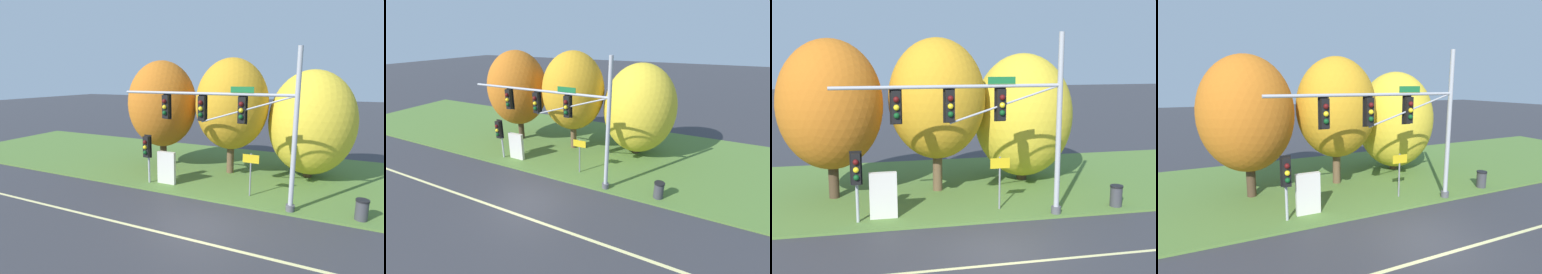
% 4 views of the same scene
% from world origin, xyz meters
% --- Properties ---
extents(ground_plane, '(160.00, 160.00, 0.00)m').
position_xyz_m(ground_plane, '(0.00, 0.00, 0.00)').
color(ground_plane, '#333338').
extents(lane_stripe, '(36.00, 0.16, 0.01)m').
position_xyz_m(lane_stripe, '(0.00, -1.20, 0.00)').
color(lane_stripe, beige).
rests_on(lane_stripe, ground).
extents(grass_verge, '(48.00, 11.50, 0.10)m').
position_xyz_m(grass_verge, '(0.00, 8.25, 0.05)').
color(grass_verge, '#517533').
rests_on(grass_verge, ground).
extents(traffic_signal_mast, '(9.15, 0.49, 7.42)m').
position_xyz_m(traffic_signal_mast, '(0.66, 2.86, 4.35)').
color(traffic_signal_mast, '#9EA0A5').
rests_on(traffic_signal_mast, grass_verge).
extents(pedestrian_signal_near_kerb, '(0.46, 0.55, 2.88)m').
position_xyz_m(pedestrian_signal_near_kerb, '(-4.61, 3.32, 2.15)').
color(pedestrian_signal_near_kerb, '#9EA0A5').
rests_on(pedestrian_signal_near_kerb, grass_verge).
extents(route_sign_post, '(0.84, 0.08, 2.28)m').
position_xyz_m(route_sign_post, '(1.30, 3.88, 1.62)').
color(route_sign_post, slate).
rests_on(route_sign_post, grass_verge).
extents(tree_nearest_road, '(4.68, 4.68, 7.24)m').
position_xyz_m(tree_nearest_road, '(-5.69, 7.07, 4.40)').
color(tree_nearest_road, '#423021').
rests_on(tree_nearest_road, grass_verge).
extents(tree_left_of_mast, '(4.56, 4.56, 7.31)m').
position_xyz_m(tree_left_of_mast, '(-0.83, 7.30, 4.55)').
color(tree_left_of_mast, brown).
rests_on(tree_left_of_mast, grass_verge).
extents(tree_behind_signpost, '(5.08, 5.08, 6.58)m').
position_xyz_m(tree_behind_signpost, '(3.84, 8.47, 3.51)').
color(tree_behind_signpost, '#4C3823').
rests_on(tree_behind_signpost, grass_verge).
extents(info_kiosk, '(1.10, 0.24, 1.90)m').
position_xyz_m(info_kiosk, '(-3.59, 3.75, 1.04)').
color(info_kiosk, beige).
rests_on(info_kiosk, grass_verge).
extents(trash_bin, '(0.56, 0.56, 0.93)m').
position_xyz_m(trash_bin, '(6.38, 3.22, 0.57)').
color(trash_bin, '#38383D').
rests_on(trash_bin, grass_verge).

